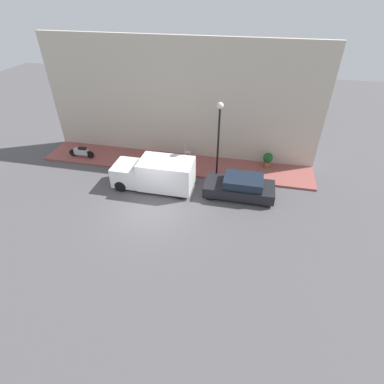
{
  "coord_description": "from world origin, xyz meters",
  "views": [
    {
      "loc": [
        -12.12,
        -4.9,
        10.43
      ],
      "look_at": [
        1.32,
        -2.02,
        0.6
      ],
      "focal_mm": 28.0,
      "sensor_mm": 36.0,
      "label": 1
    }
  ],
  "objects": [
    {
      "name": "potted_plant",
      "position": [
        5.88,
        -6.17,
        0.68
      ],
      "size": [
        0.65,
        0.65,
        1.01
      ],
      "color": "brown",
      "rests_on": "sidewalk"
    },
    {
      "name": "streetlamp",
      "position": [
        4.2,
        -3.01,
        3.45
      ],
      "size": [
        0.39,
        0.39,
        4.73
      ],
      "color": "black",
      "rests_on": "sidewalk"
    },
    {
      "name": "building_facade",
      "position": [
        6.65,
        0.0,
        3.89
      ],
      "size": [
        0.3,
        18.36,
        7.79
      ],
      "color": "beige",
      "rests_on": "ground_plane"
    },
    {
      "name": "cafe_chair",
      "position": [
        5.9,
        -0.65,
        0.68
      ],
      "size": [
        0.4,
        0.4,
        0.97
      ],
      "color": "silver",
      "rests_on": "sidewalk"
    },
    {
      "name": "ground_plane",
      "position": [
        0.0,
        0.0,
        0.0
      ],
      "size": [
        60.0,
        60.0,
        0.0
      ],
      "primitive_type": "plane",
      "color": "#514F51"
    },
    {
      "name": "parked_car",
      "position": [
        2.41,
        -4.64,
        0.6
      ],
      "size": [
        1.8,
        4.02,
        1.26
      ],
      "color": "black",
      "rests_on": "ground_plane"
    },
    {
      "name": "delivery_van",
      "position": [
        2.2,
        0.44,
        0.97
      ],
      "size": [
        1.92,
        4.8,
        1.9
      ],
      "color": "white",
      "rests_on": "ground_plane"
    },
    {
      "name": "motorcycle_red",
      "position": [
        4.32,
        0.9,
        0.57
      ],
      "size": [
        0.3,
        1.79,
        0.83
      ],
      "color": "#B21E1E",
      "rests_on": "sidewalk"
    },
    {
      "name": "sidewalk",
      "position": [
        5.13,
        0.0,
        0.06
      ],
      "size": [
        2.74,
        18.36,
        0.13
      ],
      "color": "#934C47",
      "rests_on": "ground_plane"
    },
    {
      "name": "scooter_silver",
      "position": [
        4.51,
        6.6,
        0.53
      ],
      "size": [
        0.3,
        1.85,
        0.75
      ],
      "color": "#B7B7BF",
      "rests_on": "sidewalk"
    }
  ]
}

